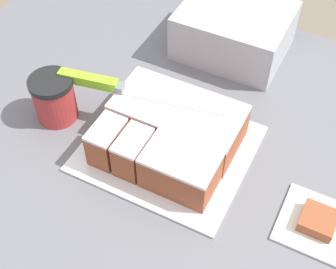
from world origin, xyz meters
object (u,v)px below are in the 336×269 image
Objects in this scene: cake at (170,134)px; knife at (105,84)px; storage_box at (234,31)px; cake_board at (168,148)px; coffee_cup at (54,98)px; brownie at (318,220)px.

knife reaches higher than cake.
knife is at bearing -114.56° from storage_box.
cake_board is 3.15× the size of coffee_cup.
storage_box reaches higher than coffee_cup.
coffee_cup is at bearing -123.61° from storage_box.
brownie is at bearing -1.18° from coffee_cup.
cake is at bearing -88.92° from storage_box.
storage_box is (-0.01, 0.36, 0.01)m from cake.
coffee_cup is 1.69× the size of brownie.
knife is (-0.16, 0.02, 0.09)m from cake_board.
coffee_cup is at bearing -174.19° from cake.
brownie is 0.52m from storage_box.
cake is 0.17m from knife.
knife is at bearing 172.80° from brownie.
storage_box is at bearing 129.36° from brownie.
storage_box is at bearing 90.58° from cake_board.
brownie is (0.48, -0.06, -0.08)m from knife.
coffee_cup is at bearing 178.82° from brownie.
coffee_cup reaches higher than brownie.
brownie is (0.32, -0.04, -0.03)m from cake.
storage_box reaches higher than brownie.
brownie reaches higher than cake_board.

